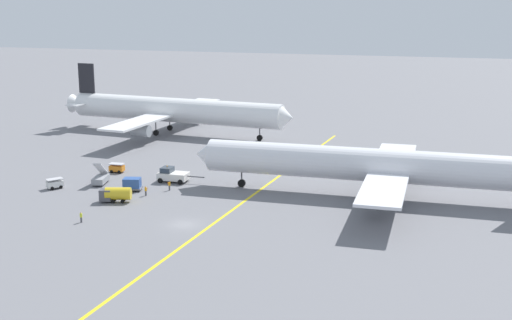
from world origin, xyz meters
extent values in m
plane|color=slate|center=(0.00, 0.00, 0.00)|extent=(600.00, 600.00, 0.00)
cube|color=yellow|center=(4.58, 10.00, 0.00)|extent=(10.40, 119.63, 0.01)
cylinder|color=white|center=(-26.92, 61.16, 5.71)|extent=(53.14, 10.39, 5.71)
cone|color=white|center=(0.59, 58.70, 5.71)|extent=(3.26, 5.48, 5.25)
cone|color=white|center=(-54.23, 63.61, 5.71)|extent=(3.99, 4.87, 4.57)
cube|color=white|center=(-29.55, 61.40, 4.85)|extent=(10.63, 48.17, 0.44)
cube|color=white|center=(-51.74, 63.38, 6.28)|extent=(4.35, 13.23, 0.28)
cube|color=black|center=(-51.44, 63.36, 12.20)|extent=(4.41, 0.75, 7.29)
cylinder|color=#999EA3|center=(-29.75, 47.98, 3.05)|extent=(4.41, 2.96, 2.60)
cylinder|color=#999EA3|center=(-27.36, 74.64, 3.05)|extent=(4.41, 2.96, 2.60)
cylinder|color=slate|center=(-30.25, 64.88, 1.89)|extent=(0.28, 0.28, 2.49)
cylinder|color=black|center=(-30.25, 64.88, 0.65)|extent=(1.34, 0.66, 1.30)
cylinder|color=slate|center=(-30.85, 58.10, 1.89)|extent=(0.28, 0.28, 2.49)
cylinder|color=black|center=(-30.85, 58.10, 0.65)|extent=(1.34, 0.66, 1.30)
cylinder|color=slate|center=(-5.87, 59.28, 1.89)|extent=(0.28, 0.28, 2.49)
cylinder|color=black|center=(-5.87, 59.28, 0.65)|extent=(1.34, 0.66, 1.30)
cylinder|color=silver|center=(23.90, 21.47, 5.31)|extent=(55.16, 6.11, 5.40)
cone|color=silver|center=(-4.84, 21.10, 5.31)|extent=(2.86, 5.01, 4.97)
cube|color=silver|center=(26.66, 21.50, 4.50)|extent=(6.92, 40.75, 0.44)
cylinder|color=#999EA3|center=(25.51, 32.88, 2.70)|extent=(4.23, 2.65, 2.60)
cylinder|color=#999EA3|center=(25.80, 10.11, 2.70)|extent=(4.23, 2.65, 2.60)
cylinder|color=slate|center=(27.70, 18.12, 1.76)|extent=(0.28, 0.28, 2.23)
cylinder|color=black|center=(27.70, 18.12, 0.65)|extent=(1.31, 0.57, 1.30)
cylinder|color=slate|center=(27.61, 24.92, 1.76)|extent=(0.28, 0.28, 2.23)
cylinder|color=black|center=(27.61, 24.92, 0.65)|extent=(1.31, 0.57, 1.30)
cylinder|color=slate|center=(1.87, 21.19, 1.76)|extent=(0.28, 0.28, 2.23)
cylinder|color=black|center=(1.87, 21.19, 0.65)|extent=(1.31, 0.57, 1.30)
cube|color=white|center=(-10.64, 21.02, 1.06)|extent=(5.22, 3.04, 1.22)
cube|color=#333D47|center=(-11.78, 21.00, 2.12)|extent=(1.90, 2.40, 0.90)
cylinder|color=#4C4C51|center=(-6.45, 21.08, 1.18)|extent=(3.20, 0.25, 0.20)
sphere|color=orange|center=(-11.78, 21.00, 2.75)|extent=(0.24, 0.24, 0.24)
cylinder|color=black|center=(-12.48, 19.51, 0.45)|extent=(0.90, 0.31, 0.90)
cylinder|color=black|center=(-12.52, 22.48, 0.45)|extent=(0.90, 0.31, 0.90)
cylinder|color=black|center=(-8.76, 19.56, 0.45)|extent=(0.90, 0.31, 0.90)
cylinder|color=black|center=(-8.80, 22.53, 0.45)|extent=(0.90, 0.31, 0.90)
cylinder|color=gold|center=(-14.14, 7.20, 1.40)|extent=(4.40, 3.03, 2.00)
cube|color=#4C4C51|center=(-16.06, 6.65, 1.20)|extent=(2.22, 2.19, 1.80)
cylinder|color=black|center=(-14.67, 6.32, 0.30)|extent=(0.63, 0.36, 0.60)
cylinder|color=black|center=(-15.06, 7.67, 0.30)|extent=(0.63, 0.36, 0.60)
cylinder|color=black|center=(-13.23, 6.73, 0.30)|extent=(0.63, 0.36, 0.60)
cylinder|color=black|center=(-13.61, 8.08, 0.30)|extent=(0.63, 0.36, 0.60)
cube|color=orange|center=(-23.25, 24.12, 0.80)|extent=(2.68, 1.64, 1.00)
cube|color=#B2B2B7|center=(-23.25, 24.12, 1.65)|extent=(2.81, 1.72, 0.12)
cylinder|color=black|center=(-22.54, 24.86, 0.30)|extent=(0.61, 0.23, 0.60)
cylinder|color=black|center=(-22.47, 23.46, 0.30)|extent=(0.61, 0.23, 0.60)
cylinder|color=black|center=(-24.04, 24.78, 0.30)|extent=(0.61, 0.23, 0.60)
cylinder|color=black|center=(-23.96, 23.38, 0.30)|extent=(0.61, 0.23, 0.60)
cube|color=gray|center=(-22.23, 16.20, 0.80)|extent=(2.89, 4.82, 1.00)
cube|color=silver|center=(-22.29, 16.49, 2.70)|extent=(2.23, 4.38, 2.71)
cylinder|color=black|center=(-21.39, 15.61, 0.30)|extent=(0.32, 0.63, 0.60)
cylinder|color=black|center=(-22.76, 15.32, 0.30)|extent=(0.32, 0.63, 0.60)
cylinder|color=black|center=(-21.70, 17.08, 0.30)|extent=(0.32, 0.63, 0.60)
cylinder|color=black|center=(-23.07, 16.79, 0.30)|extent=(0.32, 0.63, 0.60)
cube|color=silver|center=(-28.21, 11.32, 0.80)|extent=(2.77, 2.98, 1.00)
cube|color=#B2B2B7|center=(-28.21, 11.32, 1.65)|extent=(2.91, 3.12, 0.12)
cylinder|color=black|center=(-28.31, 12.34, 0.30)|extent=(0.52, 0.60, 0.60)
cylinder|color=black|center=(-27.20, 11.48, 0.30)|extent=(0.52, 0.60, 0.60)
cylinder|color=black|center=(-29.22, 11.15, 0.30)|extent=(0.52, 0.60, 0.60)
cylinder|color=black|center=(-28.11, 10.29, 0.30)|extent=(0.52, 0.60, 0.60)
cube|color=slate|center=(-15.05, 13.83, 0.43)|extent=(3.63, 2.89, 0.25)
cube|color=#2D5199|center=(-15.05, 13.83, 1.35)|extent=(3.19, 2.60, 1.60)
cylinder|color=black|center=(-14.48, 14.69, 0.30)|extent=(0.63, 0.33, 0.60)
cylinder|color=black|center=(-14.16, 13.33, 0.30)|extent=(0.63, 0.33, 0.60)
cylinder|color=black|center=(-15.94, 14.34, 0.30)|extent=(0.63, 0.33, 0.60)
cylinder|color=black|center=(-15.61, 12.98, 0.30)|extent=(0.63, 0.33, 0.60)
cylinder|color=#4C4C51|center=(-11.56, 11.71, 0.41)|extent=(0.28, 0.28, 0.82)
cylinder|color=orange|center=(-11.56, 11.71, 1.11)|extent=(0.36, 0.36, 0.58)
sphere|color=tan|center=(-11.56, 11.71, 1.52)|extent=(0.22, 0.22, 0.22)
cylinder|color=#F24C19|center=(-11.26, 11.73, 1.23)|extent=(0.05, 0.05, 0.40)
cylinder|color=#4C4C51|center=(-9.10, 15.69, 0.42)|extent=(0.28, 0.28, 0.85)
cylinder|color=orange|center=(-9.10, 15.69, 1.15)|extent=(0.36, 0.36, 0.60)
sphere|color=brown|center=(-9.10, 15.69, 1.57)|extent=(0.23, 0.23, 0.23)
cylinder|color=#F24C19|center=(-9.31, 15.47, 1.27)|extent=(0.05, 0.05, 0.40)
cylinder|color=#4C4C51|center=(-14.59, -3.37, 0.39)|extent=(0.28, 0.28, 0.78)
cylinder|color=#D1E02D|center=(-14.59, -3.37, 1.06)|extent=(0.36, 0.36, 0.56)
sphere|color=tan|center=(-14.59, -3.37, 1.45)|extent=(0.21, 0.21, 0.21)
camera|label=1|loc=(35.78, -85.84, 31.49)|focal=47.85mm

